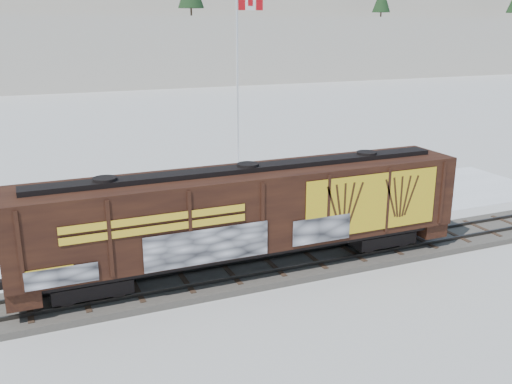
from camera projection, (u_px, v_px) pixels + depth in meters
name	position (u px, v px, depth m)	size (l,w,h in m)	color
ground	(312.00, 264.00, 25.93)	(500.00, 500.00, 0.00)	white
rail_track	(312.00, 261.00, 25.89)	(50.00, 3.40, 0.43)	#59544C
parking_strip	(249.00, 215.00, 32.55)	(40.00, 8.00, 0.03)	white
hillside	(51.00, 9.00, 145.26)	(360.00, 110.00, 93.00)	white
hopper_railcar	(248.00, 211.00, 23.92)	(19.21, 3.06, 4.45)	black
flagpole	(239.00, 113.00, 38.65)	(2.30, 0.90, 12.57)	silver
car_silver	(160.00, 210.00, 31.17)	(1.68, 4.19, 1.43)	#B5B8BD
car_white	(252.00, 206.00, 31.60)	(1.57, 4.51, 1.49)	silver
car_dark	(421.00, 185.00, 36.38)	(1.73, 4.26, 1.24)	black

